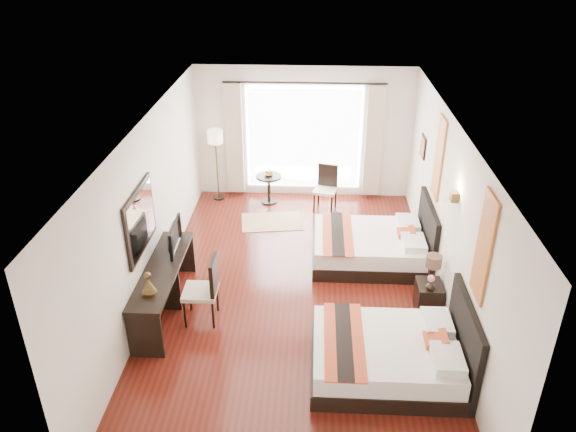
{
  "coord_description": "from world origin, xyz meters",
  "views": [
    {
      "loc": [
        0.24,
        -7.45,
        5.29
      ],
      "look_at": [
        -0.16,
        0.42,
        1.17
      ],
      "focal_mm": 35.0,
      "sensor_mm": 36.0,
      "label": 1
    }
  ],
  "objects_px": {
    "bed_far": "(374,246)",
    "television": "(170,236)",
    "bed_near": "(392,355)",
    "floor_lamp": "(215,141)",
    "side_table": "(269,189)",
    "table_lamp": "(434,263)",
    "window_chair": "(325,197)",
    "desk_chair": "(203,301)",
    "console_desk": "(164,289)",
    "nightstand": "(428,296)",
    "vase": "(431,283)",
    "fruit_bowl": "(269,175)"
  },
  "relations": [
    {
      "from": "television",
      "to": "side_table",
      "type": "height_order",
      "value": "television"
    },
    {
      "from": "bed_far",
      "to": "table_lamp",
      "type": "distance_m",
      "value": 1.55
    },
    {
      "from": "window_chair",
      "to": "desk_chair",
      "type": "bearing_deg",
      "value": -12.08
    },
    {
      "from": "bed_far",
      "to": "television",
      "type": "distance_m",
      "value": 3.51
    },
    {
      "from": "bed_far",
      "to": "television",
      "type": "relative_size",
      "value": 2.59
    },
    {
      "from": "floor_lamp",
      "to": "fruit_bowl",
      "type": "height_order",
      "value": "floor_lamp"
    },
    {
      "from": "nightstand",
      "to": "floor_lamp",
      "type": "xyz_separation_m",
      "value": [
        -3.85,
        3.72,
        1.08
      ]
    },
    {
      "from": "bed_near",
      "to": "window_chair",
      "type": "bearing_deg",
      "value": 99.96
    },
    {
      "from": "bed_far",
      "to": "vase",
      "type": "xyz_separation_m",
      "value": [
        0.69,
        -1.51,
        0.28
      ]
    },
    {
      "from": "bed_near",
      "to": "window_chair",
      "type": "height_order",
      "value": "bed_near"
    },
    {
      "from": "bed_far",
      "to": "nightstand",
      "type": "height_order",
      "value": "bed_far"
    },
    {
      "from": "nightstand",
      "to": "vase",
      "type": "bearing_deg",
      "value": -101.17
    },
    {
      "from": "console_desk",
      "to": "desk_chair",
      "type": "relative_size",
      "value": 2.08
    },
    {
      "from": "desk_chair",
      "to": "window_chair",
      "type": "height_order",
      "value": "desk_chair"
    },
    {
      "from": "console_desk",
      "to": "fruit_bowl",
      "type": "relative_size",
      "value": 10.94
    },
    {
      "from": "desk_chair",
      "to": "window_chair",
      "type": "distance_m",
      "value": 4.19
    },
    {
      "from": "side_table",
      "to": "window_chair",
      "type": "distance_m",
      "value": 1.22
    },
    {
      "from": "bed_near",
      "to": "console_desk",
      "type": "relative_size",
      "value": 0.9
    },
    {
      "from": "desk_chair",
      "to": "side_table",
      "type": "xyz_separation_m",
      "value": [
        0.66,
        4.03,
        -0.01
      ]
    },
    {
      "from": "bed_far",
      "to": "television",
      "type": "xyz_separation_m",
      "value": [
        -3.28,
        -1.04,
        0.68
      ]
    },
    {
      "from": "table_lamp",
      "to": "television",
      "type": "xyz_separation_m",
      "value": [
        -4.03,
        0.22,
        0.21
      ]
    },
    {
      "from": "bed_near",
      "to": "floor_lamp",
      "type": "bearing_deg",
      "value": 121.21
    },
    {
      "from": "nightstand",
      "to": "television",
      "type": "xyz_separation_m",
      "value": [
        -4.0,
        0.32,
        0.75
      ]
    },
    {
      "from": "side_table",
      "to": "table_lamp",
      "type": "bearing_deg",
      "value": -51.48
    },
    {
      "from": "television",
      "to": "side_table",
      "type": "bearing_deg",
      "value": -23.39
    },
    {
      "from": "console_desk",
      "to": "floor_lamp",
      "type": "relative_size",
      "value": 1.42
    },
    {
      "from": "television",
      "to": "bed_near",
      "type": "bearing_deg",
      "value": -120.55
    },
    {
      "from": "floor_lamp",
      "to": "nightstand",
      "type": "bearing_deg",
      "value": -44.06
    },
    {
      "from": "floor_lamp",
      "to": "window_chair",
      "type": "distance_m",
      "value": 2.54
    },
    {
      "from": "bed_near",
      "to": "side_table",
      "type": "bearing_deg",
      "value": 111.93
    },
    {
      "from": "desk_chair",
      "to": "vase",
      "type": "bearing_deg",
      "value": -175.69
    },
    {
      "from": "console_desk",
      "to": "television",
      "type": "xyz_separation_m",
      "value": [
        0.02,
        0.55,
        0.6
      ]
    },
    {
      "from": "bed_near",
      "to": "floor_lamp",
      "type": "height_order",
      "value": "floor_lamp"
    },
    {
      "from": "nightstand",
      "to": "desk_chair",
      "type": "xyz_separation_m",
      "value": [
        -3.4,
        -0.44,
        0.1
      ]
    },
    {
      "from": "bed_near",
      "to": "television",
      "type": "relative_size",
      "value": 2.58
    },
    {
      "from": "vase",
      "to": "console_desk",
      "type": "distance_m",
      "value": 4.0
    },
    {
      "from": "desk_chair",
      "to": "nightstand",
      "type": "bearing_deg",
      "value": -173.29
    },
    {
      "from": "console_desk",
      "to": "fruit_bowl",
      "type": "bearing_deg",
      "value": 71.45
    },
    {
      "from": "bed_far",
      "to": "vase",
      "type": "height_order",
      "value": "bed_far"
    },
    {
      "from": "nightstand",
      "to": "side_table",
      "type": "distance_m",
      "value": 4.52
    },
    {
      "from": "bed_near",
      "to": "bed_far",
      "type": "relative_size",
      "value": 0.99
    },
    {
      "from": "console_desk",
      "to": "side_table",
      "type": "bearing_deg",
      "value": 71.51
    },
    {
      "from": "table_lamp",
      "to": "fruit_bowl",
      "type": "distance_m",
      "value": 4.46
    },
    {
      "from": "floor_lamp",
      "to": "fruit_bowl",
      "type": "bearing_deg",
      "value": -7.08
    },
    {
      "from": "floor_lamp",
      "to": "fruit_bowl",
      "type": "xyz_separation_m",
      "value": [
        1.1,
        -0.14,
        -0.66
      ]
    },
    {
      "from": "desk_chair",
      "to": "console_desk",
      "type": "bearing_deg",
      "value": -19.24
    },
    {
      "from": "desk_chair",
      "to": "side_table",
      "type": "height_order",
      "value": "desk_chair"
    },
    {
      "from": "window_chair",
      "to": "floor_lamp",
      "type": "bearing_deg",
      "value": -85.82
    },
    {
      "from": "table_lamp",
      "to": "fruit_bowl",
      "type": "relative_size",
      "value": 1.91
    },
    {
      "from": "bed_far",
      "to": "television",
      "type": "height_order",
      "value": "television"
    }
  ]
}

